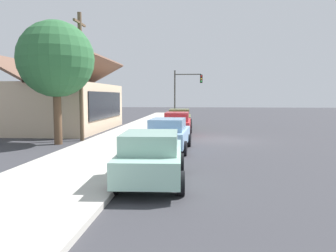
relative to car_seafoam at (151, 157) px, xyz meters
The scene contains 11 objects.
ground_plane 10.60m from the car_seafoam, 14.85° to the right, with size 120.00×120.00×0.00m, color #38383D.
sidewalk_curb 10.64m from the car_seafoam, 15.80° to the left, with size 60.00×4.20×0.16m, color beige.
car_seafoam is the anchor object (origin of this frame).
car_skyblue 5.98m from the car_seafoam, ahead, with size 4.44×2.12×1.59m.
car_cherry 12.28m from the car_seafoam, ahead, with size 4.75×1.94×1.59m.
car_olive 17.99m from the car_seafoam, ahead, with size 4.81×2.15×1.59m.
storefront_building 17.94m from the car_seafoam, 31.19° to the left, with size 11.28×7.42×5.62m.
shade_tree 10.57m from the car_seafoam, 39.52° to the left, with size 4.11×4.11×6.71m.
traffic_light_main 23.04m from the car_seafoam, ahead, with size 0.37×2.79×5.20m.
utility_pole_wooden 11.17m from the car_seafoam, 30.80° to the left, with size 1.80×0.24×7.50m.
fire_hydrant_red 10.96m from the car_seafoam, ahead, with size 0.22×0.22×0.71m.
Camera 1 is at (-20.05, 1.31, 2.64)m, focal length 35.24 mm.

